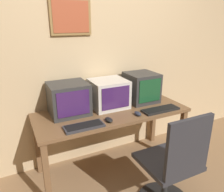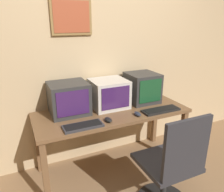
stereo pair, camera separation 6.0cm
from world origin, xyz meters
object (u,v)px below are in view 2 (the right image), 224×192
Objects in this scene: keyboard_main at (83,126)px; mouse_near_keyboard at (108,120)px; mouse_far_corner at (137,114)px; monitor_left at (69,98)px; monitor_center at (109,94)px; desk_clock at (156,91)px; keyboard_side at (161,110)px; monitor_right at (142,88)px; office_chair at (170,171)px.

keyboard_main is 3.41× the size of mouse_near_keyboard.
mouse_near_keyboard is 0.34m from mouse_far_corner.
keyboard_main is 3.68× the size of mouse_far_corner.
monitor_left is 1.00× the size of monitor_center.
monitor_center is (0.47, -0.01, -0.01)m from monitor_left.
monitor_left reaches higher than mouse_far_corner.
desk_clock is (1.18, 0.48, 0.05)m from keyboard_main.
monitor_center reaches higher than keyboard_side.
mouse_near_keyboard reaches higher than keyboard_main.
monitor_right is at bearing -0.87° from monitor_center.
mouse_far_corner reaches higher than keyboard_main.
monitor_right is at bearing 74.46° from office_chair.
monitor_right is (0.45, -0.01, 0.02)m from monitor_center.
mouse_near_keyboard reaches higher than keyboard_side.
monitor_center is 0.60m from keyboard_main.
monitor_left reaches higher than keyboard_side.
mouse_far_corner is (0.34, -0.00, 0.00)m from mouse_near_keyboard.
desk_clock is at bearing 62.27° from office_chair.
keyboard_main is at bearing -139.17° from monitor_center.
desk_clock is at bearing 39.92° from mouse_far_corner.
desk_clock is at bearing 27.42° from mouse_near_keyboard.
keyboard_main is at bearing -85.14° from monitor_left.
monitor_left is at bearing 94.86° from keyboard_main.
keyboard_main is 0.87× the size of keyboard_side.
office_chair is (0.19, -0.94, -0.47)m from monitor_center.
desk_clock is at bearing 8.11° from monitor_center.
monitor_left is 0.50m from mouse_near_keyboard.
monitor_right is (0.92, -0.01, 0.01)m from monitor_left.
mouse_far_corner is at bearing -127.35° from monitor_right.
mouse_near_keyboard is 1.08× the size of mouse_far_corner.
monitor_left is 0.47m from monitor_center.
monitor_right reaches higher than keyboard_side.
office_chair is (-0.26, -0.93, -0.49)m from monitor_right.
monitor_left is 1.03m from keyboard_side.
mouse_far_corner is at bearing 1.05° from keyboard_main.
keyboard_side is 0.31m from mouse_far_corner.
monitor_left is 1.10× the size of monitor_right.
monitor_left is 0.42m from keyboard_main.
monitor_right reaches higher than office_chair.
monitor_left is 3.26× the size of desk_clock.
keyboard_side is at bearing -118.69° from desk_clock.
office_chair is at bearing -58.01° from mouse_near_keyboard.
keyboard_side is at bearing -85.28° from monitor_right.
mouse_near_keyboard is 0.11× the size of office_chair.
keyboard_main is 0.92m from keyboard_side.
keyboard_side is 0.72m from office_chair.
monitor_right is 0.33m from desk_clock.
office_chair is (0.36, -0.57, -0.33)m from mouse_near_keyboard.
desk_clock is (0.91, 0.47, 0.04)m from mouse_near_keyboard.
monitor_center reaches higher than keyboard_main.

